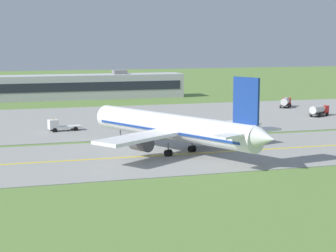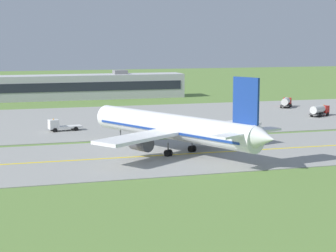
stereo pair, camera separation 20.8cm
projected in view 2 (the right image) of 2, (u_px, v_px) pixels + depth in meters
ground_plane at (137, 157)px, 91.46m from camera, size 500.00×500.00×0.00m
taxiway_strip at (137, 157)px, 91.45m from camera, size 240.00×28.00×0.10m
apron_pad at (136, 119)px, 134.10m from camera, size 140.00×52.00×0.10m
taxiway_centreline at (137, 157)px, 91.45m from camera, size 220.00×0.60×0.01m
airplane_lead at (174, 127)px, 94.27m from camera, size 30.64×36.97×12.70m
service_truck_baggage at (320, 110)px, 138.32m from camera, size 6.18×4.89×2.65m
service_truck_fuel at (60, 126)px, 116.41m from camera, size 6.64×3.08×2.59m
service_truck_pushback at (286, 102)px, 155.87m from camera, size 5.17×6.07×2.65m
terminal_building at (79, 87)px, 178.00m from camera, size 63.29×9.33×8.38m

